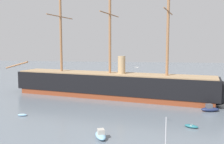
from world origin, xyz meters
TOP-DOWN VIEW (x-y plane):
  - tall_ship at (-3.85, 48.47)m, footprint 68.00×21.05m
  - motorboat_near_centre at (-0.33, 17.44)m, footprint 2.85×3.98m
  - dinghy_mid_left at (-18.75, 27.11)m, footprint 1.99×0.99m
  - dinghy_mid_right at (14.56, 24.72)m, footprint 2.61×1.94m
  - motorboat_alongside_stern at (20.42, 36.61)m, footprint 4.27×2.46m
  - motorboat_far_left at (-27.47, 54.35)m, footprint 3.55×2.40m
  - seagull_in_flight at (5.09, 20.55)m, footprint 0.95×1.15m

SIDE VIEW (x-z plane):
  - dinghy_mid_left at x=-18.75m, z-range 0.00..0.46m
  - dinghy_mid_right at x=14.56m, z-range 0.00..0.57m
  - motorboat_far_left at x=-27.47m, z-range -0.20..1.17m
  - motorboat_near_centre at x=-0.33m, z-range -0.23..1.31m
  - motorboat_alongside_stern at x=20.42m, z-range -0.25..1.43m
  - tall_ship at x=-3.85m, z-range -12.94..20.15m
  - seagull_in_flight at x=5.09m, z-range 10.89..11.03m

